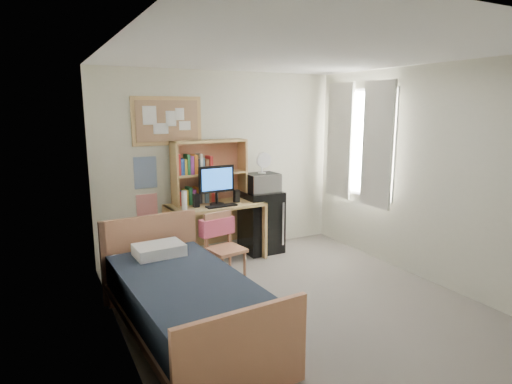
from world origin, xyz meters
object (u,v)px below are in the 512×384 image
speaker_left (196,201)px  speaker_right (237,196)px  bed (187,308)px  monitor (217,185)px  mini_fridge (261,221)px  desk (216,232)px  bulletin_board (167,121)px  desk_fan (262,164)px  desk_chair (226,249)px  microwave (262,182)px

speaker_left → speaker_right: speaker_left is taller
bed → monitor: monitor is taller
bed → speaker_right: (1.31, 1.73, 0.61)m
mini_fridge → speaker_left: (-1.04, -0.13, 0.44)m
desk → mini_fridge: 0.75m
bulletin_board → mini_fridge: bearing=-12.0°
speaker_left → desk_fan: desk_fan is taller
bulletin_board → desk_chair: (0.34, -1.12, -1.49)m
speaker_left → microwave: bearing=3.3°
speaker_left → mini_fridge: bearing=4.4°
speaker_left → speaker_right: (0.60, 0.03, -0.00)m
bulletin_board → desk_chair: bulletin_board is taller
desk → microwave: bearing=0.1°
bed → speaker_left: speaker_left is taller
microwave → speaker_right: bearing=-169.6°
bulletin_board → microwave: size_ratio=2.07×
monitor → speaker_left: bearing=-180.0°
microwave → mini_fridge: bearing=90.0°
bulletin_board → desk: (0.53, -0.33, -1.52)m
mini_fridge → bed: mini_fridge is taller
speaker_left → microwave: 1.06m
bed → speaker_left: size_ratio=11.67×
bed → speaker_right: size_ratio=11.93×
desk → monitor: bearing=-90.0°
bed → speaker_left: (0.71, 1.70, 0.61)m
mini_fridge → speaker_left: speaker_left is taller
desk → speaker_left: (-0.30, -0.07, 0.49)m
mini_fridge → speaker_right: (-0.44, -0.10, 0.44)m
desk → desk_fan: desk_fan is taller
desk_chair → desk_fan: desk_fan is taller
mini_fridge → monitor: (-0.74, -0.12, 0.62)m
desk → speaker_right: (0.30, -0.05, 0.49)m
desk_chair → mini_fridge: mini_fridge is taller
desk_chair → mini_fridge: 1.27m
mini_fridge → bulletin_board: bearing=167.9°
desk_chair → speaker_right: bearing=46.7°
mini_fridge → speaker_right: 0.63m
bulletin_board → desk: size_ratio=0.73×
desk_chair → speaker_right: (0.49, 0.75, 0.46)m
speaker_right → microwave: microwave is taller
bulletin_board → speaker_left: 1.13m
mini_fridge → speaker_right: size_ratio=5.20×
bulletin_board → monitor: (0.53, -0.39, -0.85)m
monitor → speaker_right: bearing=0.0°
desk_fan → monitor: bearing=-172.7°
bed → desk_chair: bearing=46.5°
bulletin_board → desk_fan: (1.27, -0.29, -0.62)m
bulletin_board → microwave: bulletin_board is taller
speaker_right → desk_fan: size_ratio=0.64×
desk → bed: (-1.01, -1.78, -0.12)m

